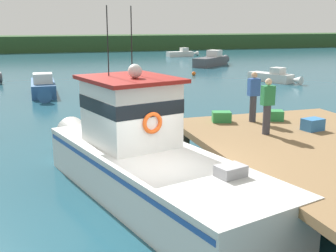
{
  "coord_description": "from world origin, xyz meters",
  "views": [
    {
      "loc": [
        -2.52,
        -8.84,
        4.36
      ],
      "look_at": [
        1.2,
        2.78,
        1.4
      ],
      "focal_mm": 45.51,
      "sensor_mm": 36.0,
      "label": 1
    }
  ],
  "objects_px": {
    "crate_single_by_cleat": "(313,124)",
    "crate_stack_mid_dock": "(274,115)",
    "moored_boat_near_channel": "(274,77)",
    "moored_boat_outer_mooring": "(212,60)",
    "deckhand_by_the_boat": "(253,96)",
    "moored_boat_far_left": "(43,87)",
    "main_fishing_boat": "(143,157)",
    "crate_stack_near_edge": "(222,117)",
    "deckhand_further_back": "(267,105)",
    "moored_boat_mid_harbor": "(182,53)",
    "mooring_buoy_outer": "(194,74)"
  },
  "relations": [
    {
      "from": "crate_single_by_cleat",
      "to": "crate_stack_mid_dock",
      "type": "bearing_deg",
      "value": 104.24
    },
    {
      "from": "moored_boat_near_channel",
      "to": "moored_boat_outer_mooring",
      "type": "distance_m",
      "value": 13.12
    },
    {
      "from": "deckhand_by_the_boat",
      "to": "moored_boat_far_left",
      "type": "xyz_separation_m",
      "value": [
        -6.21,
        15.01,
        -1.58
      ]
    },
    {
      "from": "crate_stack_mid_dock",
      "to": "moored_boat_outer_mooring",
      "type": "distance_m",
      "value": 31.02
    },
    {
      "from": "main_fishing_boat",
      "to": "moored_boat_outer_mooring",
      "type": "distance_m",
      "value": 34.77
    },
    {
      "from": "crate_stack_near_edge",
      "to": "moored_boat_near_channel",
      "type": "xyz_separation_m",
      "value": [
        11.64,
        15.76,
        -0.99
      ]
    },
    {
      "from": "deckhand_by_the_boat",
      "to": "moored_boat_outer_mooring",
      "type": "bearing_deg",
      "value": 68.83
    },
    {
      "from": "deckhand_further_back",
      "to": "crate_single_by_cleat",
      "type": "bearing_deg",
      "value": -1.37
    },
    {
      "from": "crate_single_by_cleat",
      "to": "deckhand_further_back",
      "type": "relative_size",
      "value": 0.37
    },
    {
      "from": "moored_boat_mid_harbor",
      "to": "mooring_buoy_outer",
      "type": "relative_size",
      "value": 13.19
    },
    {
      "from": "crate_stack_mid_dock",
      "to": "moored_boat_mid_harbor",
      "type": "distance_m",
      "value": 43.5
    },
    {
      "from": "crate_stack_mid_dock",
      "to": "moored_boat_outer_mooring",
      "type": "xyz_separation_m",
      "value": [
        10.51,
        29.17,
        -0.82
      ]
    },
    {
      "from": "crate_stack_near_edge",
      "to": "deckhand_by_the_boat",
      "type": "relative_size",
      "value": 0.37
    },
    {
      "from": "mooring_buoy_outer",
      "to": "moored_boat_outer_mooring",
      "type": "bearing_deg",
      "value": 56.43
    },
    {
      "from": "crate_single_by_cleat",
      "to": "moored_boat_far_left",
      "type": "xyz_separation_m",
      "value": [
        -7.37,
        16.62,
        -0.9
      ]
    },
    {
      "from": "moored_boat_far_left",
      "to": "deckhand_further_back",
      "type": "bearing_deg",
      "value": -70.74
    },
    {
      "from": "main_fishing_boat",
      "to": "mooring_buoy_outer",
      "type": "relative_size",
      "value": 28.82
    },
    {
      "from": "crate_stack_mid_dock",
      "to": "deckhand_by_the_boat",
      "type": "distance_m",
      "value": 1.03
    },
    {
      "from": "main_fishing_boat",
      "to": "deckhand_by_the_boat",
      "type": "height_order",
      "value": "main_fishing_boat"
    },
    {
      "from": "mooring_buoy_outer",
      "to": "main_fishing_boat",
      "type": "bearing_deg",
      "value": -114.04
    },
    {
      "from": "main_fishing_boat",
      "to": "mooring_buoy_outer",
      "type": "height_order",
      "value": "main_fishing_boat"
    },
    {
      "from": "moored_boat_near_channel",
      "to": "mooring_buoy_outer",
      "type": "height_order",
      "value": "moored_boat_near_channel"
    },
    {
      "from": "deckhand_by_the_boat",
      "to": "moored_boat_near_channel",
      "type": "distance_m",
      "value": 19.3
    },
    {
      "from": "crate_stack_near_edge",
      "to": "deckhand_further_back",
      "type": "xyz_separation_m",
      "value": [
        0.58,
        -1.82,
        0.69
      ]
    },
    {
      "from": "crate_stack_mid_dock",
      "to": "deckhand_further_back",
      "type": "bearing_deg",
      "value": -127.92
    },
    {
      "from": "deckhand_by_the_boat",
      "to": "mooring_buoy_outer",
      "type": "height_order",
      "value": "deckhand_by_the_boat"
    },
    {
      "from": "crate_stack_mid_dock",
      "to": "deckhand_by_the_boat",
      "type": "xyz_separation_m",
      "value": [
        -0.77,
        0.06,
        0.69
      ]
    },
    {
      "from": "crate_stack_mid_dock",
      "to": "moored_boat_near_channel",
      "type": "xyz_separation_m",
      "value": [
        9.88,
        16.07,
        -0.99
      ]
    },
    {
      "from": "crate_single_by_cleat",
      "to": "deckhand_further_back",
      "type": "bearing_deg",
      "value": 178.63
    },
    {
      "from": "main_fishing_boat",
      "to": "moored_boat_near_channel",
      "type": "height_order",
      "value": "main_fishing_boat"
    },
    {
      "from": "moored_boat_outer_mooring",
      "to": "crate_stack_mid_dock",
      "type": "bearing_deg",
      "value": -109.82
    },
    {
      "from": "moored_boat_outer_mooring",
      "to": "deckhand_by_the_boat",
      "type": "bearing_deg",
      "value": -111.17
    },
    {
      "from": "crate_single_by_cleat",
      "to": "moored_boat_far_left",
      "type": "relative_size",
      "value": 0.11
    },
    {
      "from": "crate_stack_mid_dock",
      "to": "moored_boat_far_left",
      "type": "bearing_deg",
      "value": 114.82
    },
    {
      "from": "moored_boat_near_channel",
      "to": "moored_boat_outer_mooring",
      "type": "xyz_separation_m",
      "value": [
        0.64,
        13.1,
        0.16
      ]
    },
    {
      "from": "moored_boat_outer_mooring",
      "to": "mooring_buoy_outer",
      "type": "height_order",
      "value": "moored_boat_outer_mooring"
    },
    {
      "from": "crate_single_by_cleat",
      "to": "mooring_buoy_outer",
      "type": "height_order",
      "value": "crate_single_by_cleat"
    },
    {
      "from": "crate_stack_near_edge",
      "to": "crate_stack_mid_dock",
      "type": "distance_m",
      "value": 1.79
    },
    {
      "from": "crate_stack_near_edge",
      "to": "moored_boat_near_channel",
      "type": "bearing_deg",
      "value": 53.57
    },
    {
      "from": "moored_boat_outer_mooring",
      "to": "mooring_buoy_outer",
      "type": "distance_m",
      "value": 9.05
    },
    {
      "from": "deckhand_by_the_boat",
      "to": "moored_boat_outer_mooring",
      "type": "xyz_separation_m",
      "value": [
        11.28,
        29.12,
        -1.51
      ]
    },
    {
      "from": "moored_boat_mid_harbor",
      "to": "moored_boat_outer_mooring",
      "type": "bearing_deg",
      "value": -95.2
    },
    {
      "from": "main_fishing_boat",
      "to": "deckhand_further_back",
      "type": "distance_m",
      "value": 3.99
    },
    {
      "from": "crate_stack_near_edge",
      "to": "mooring_buoy_outer",
      "type": "distance_m",
      "value": 22.57
    },
    {
      "from": "moored_boat_near_channel",
      "to": "moored_boat_mid_harbor",
      "type": "height_order",
      "value": "moored_boat_mid_harbor"
    },
    {
      "from": "moored_boat_mid_harbor",
      "to": "crate_stack_mid_dock",
      "type": "bearing_deg",
      "value": -105.57
    },
    {
      "from": "crate_single_by_cleat",
      "to": "deckhand_further_back",
      "type": "height_order",
      "value": "deckhand_further_back"
    },
    {
      "from": "crate_stack_near_edge",
      "to": "crate_single_by_cleat",
      "type": "distance_m",
      "value": 2.85
    },
    {
      "from": "crate_single_by_cleat",
      "to": "moored_boat_mid_harbor",
      "type": "relative_size",
      "value": 0.13
    },
    {
      "from": "moored_boat_outer_mooring",
      "to": "deckhand_further_back",
      "type": "bearing_deg",
      "value": -110.86
    }
  ]
}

